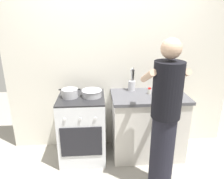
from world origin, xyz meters
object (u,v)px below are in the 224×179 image
Objects in this scene: pot at (70,93)px; oil_bottle at (168,88)px; mixing_bowl at (92,93)px; utensil_crock at (132,84)px; person at (165,120)px; stove_range at (83,128)px; spice_bottle at (149,91)px.

oil_bottle is (1.29, 0.00, 0.04)m from pot.
oil_bottle reaches higher than pot.
mixing_bowl is 0.59m from utensil_crock.
person is at bearing -75.68° from utensil_crock.
pot reaches higher than mixing_bowl.
stove_range is at bearing -179.96° from oil_bottle.
mixing_bowl is 1.16× the size of oil_bottle.
oil_bottle is (1.01, -0.00, 0.05)m from mixing_bowl.
stove_range is at bearing -177.31° from spice_bottle.
pot is 0.86m from utensil_crock.
stove_range is 10.30× the size of spice_bottle.
stove_range is 0.52m from pot.
mixing_bowl is 0.77m from spice_bottle.
utensil_crock is 0.27m from spice_bottle.
pot is 0.28m from mixing_bowl.
spice_bottle is at bearing 170.05° from oil_bottle.
spice_bottle is at bearing -37.03° from utensil_crock.
spice_bottle is 0.05× the size of person.
person is at bearing -89.97° from spice_bottle.
stove_range is 1.27m from oil_bottle.
spice_bottle is (0.77, 0.04, -0.01)m from mixing_bowl.
pot is at bearing -179.96° from oil_bottle.
oil_bottle is at bearing -0.26° from mixing_bowl.
pot reaches higher than spice_bottle.
stove_range is at bearing -177.79° from mixing_bowl.
utensil_crock is at bearing 19.66° from mixing_bowl.
oil_bottle is at bearing -24.17° from utensil_crock.
person is at bearing -34.88° from stove_range.
utensil_crock is 0.19× the size of person.
oil_bottle is at bearing 69.41° from person.
mixing_bowl is at bearing -177.23° from spice_bottle.
oil_bottle reaches higher than stove_range.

